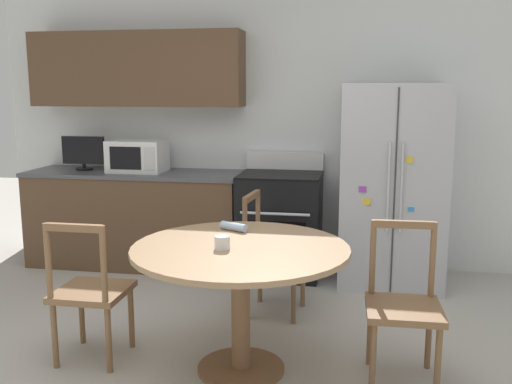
{
  "coord_description": "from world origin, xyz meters",
  "views": [
    {
      "loc": [
        0.85,
        -2.7,
        1.66
      ],
      "look_at": [
        0.16,
        1.15,
        0.95
      ],
      "focal_mm": 40.0,
      "sensor_mm": 36.0,
      "label": 1
    }
  ],
  "objects_px": {
    "microwave": "(138,156)",
    "dining_chair_left": "(90,292)",
    "countertop_tv": "(83,152)",
    "dining_chair_right": "(403,307)",
    "oven_range": "(280,223)",
    "dining_chair_far": "(272,256)",
    "candle_glass": "(222,243)",
    "refrigerator": "(392,185)"
  },
  "relations": [
    {
      "from": "microwave",
      "to": "dining_chair_left",
      "type": "relative_size",
      "value": 0.56
    },
    {
      "from": "countertop_tv",
      "to": "dining_chair_right",
      "type": "distance_m",
      "value": 3.43
    },
    {
      "from": "oven_range",
      "to": "countertop_tv",
      "type": "xyz_separation_m",
      "value": [
        -1.89,
        0.03,
        0.61
      ]
    },
    {
      "from": "dining_chair_far",
      "to": "countertop_tv",
      "type": "bearing_deg",
      "value": -110.45
    },
    {
      "from": "microwave",
      "to": "candle_glass",
      "type": "bearing_deg",
      "value": -56.89
    },
    {
      "from": "refrigerator",
      "to": "dining_chair_left",
      "type": "xyz_separation_m",
      "value": [
        -1.88,
        -1.83,
        -0.42
      ]
    },
    {
      "from": "dining_chair_left",
      "to": "candle_glass",
      "type": "relative_size",
      "value": 10.17
    },
    {
      "from": "microwave",
      "to": "countertop_tv",
      "type": "height_order",
      "value": "countertop_tv"
    },
    {
      "from": "refrigerator",
      "to": "dining_chair_right",
      "type": "relative_size",
      "value": 1.89
    },
    {
      "from": "oven_range",
      "to": "refrigerator",
      "type": "bearing_deg",
      "value": -3.3
    },
    {
      "from": "dining_chair_right",
      "to": "dining_chair_far",
      "type": "relative_size",
      "value": 1.0
    },
    {
      "from": "refrigerator",
      "to": "dining_chair_right",
      "type": "xyz_separation_m",
      "value": [
        -0.01,
        -1.73,
        -0.42
      ]
    },
    {
      "from": "refrigerator",
      "to": "dining_chair_left",
      "type": "bearing_deg",
      "value": -135.74
    },
    {
      "from": "microwave",
      "to": "dining_chair_right",
      "type": "relative_size",
      "value": 0.56
    },
    {
      "from": "dining_chair_right",
      "to": "dining_chair_left",
      "type": "height_order",
      "value": "same"
    },
    {
      "from": "candle_glass",
      "to": "refrigerator",
      "type": "bearing_deg",
      "value": 61.26
    },
    {
      "from": "dining_chair_right",
      "to": "dining_chair_left",
      "type": "relative_size",
      "value": 1.0
    },
    {
      "from": "refrigerator",
      "to": "oven_range",
      "type": "xyz_separation_m",
      "value": [
        -0.96,
        0.06,
        -0.38
      ]
    },
    {
      "from": "microwave",
      "to": "dining_chair_right",
      "type": "xyz_separation_m",
      "value": [
        2.3,
        -1.81,
        -0.61
      ]
    },
    {
      "from": "refrigerator",
      "to": "microwave",
      "type": "distance_m",
      "value": 2.32
    },
    {
      "from": "microwave",
      "to": "dining_chair_right",
      "type": "distance_m",
      "value": 2.99
    },
    {
      "from": "dining_chair_right",
      "to": "candle_glass",
      "type": "bearing_deg",
      "value": 6.96
    },
    {
      "from": "dining_chair_left",
      "to": "candle_glass",
      "type": "height_order",
      "value": "dining_chair_left"
    },
    {
      "from": "candle_glass",
      "to": "dining_chair_left",
      "type": "bearing_deg",
      "value": 176.41
    },
    {
      "from": "refrigerator",
      "to": "microwave",
      "type": "xyz_separation_m",
      "value": [
        -2.31,
        0.08,
        0.19
      ]
    },
    {
      "from": "candle_glass",
      "to": "oven_range",
      "type": "bearing_deg",
      "value": 87.99
    },
    {
      "from": "countertop_tv",
      "to": "candle_glass",
      "type": "bearing_deg",
      "value": -47.23
    },
    {
      "from": "oven_range",
      "to": "dining_chair_far",
      "type": "distance_m",
      "value": 0.93
    },
    {
      "from": "countertop_tv",
      "to": "dining_chair_left",
      "type": "relative_size",
      "value": 0.46
    },
    {
      "from": "oven_range",
      "to": "candle_glass",
      "type": "height_order",
      "value": "oven_range"
    },
    {
      "from": "oven_range",
      "to": "dining_chair_far",
      "type": "relative_size",
      "value": 1.2
    },
    {
      "from": "dining_chair_right",
      "to": "dining_chair_left",
      "type": "bearing_deg",
      "value": 1.51
    },
    {
      "from": "microwave",
      "to": "countertop_tv",
      "type": "xyz_separation_m",
      "value": [
        -0.54,
        0.01,
        0.03
      ]
    },
    {
      "from": "refrigerator",
      "to": "candle_glass",
      "type": "bearing_deg",
      "value": -118.74
    },
    {
      "from": "countertop_tv",
      "to": "oven_range",
      "type": "bearing_deg",
      "value": -0.93
    },
    {
      "from": "refrigerator",
      "to": "candle_glass",
      "type": "distance_m",
      "value": 2.15
    },
    {
      "from": "microwave",
      "to": "candle_glass",
      "type": "height_order",
      "value": "microwave"
    },
    {
      "from": "dining_chair_right",
      "to": "dining_chair_far",
      "type": "height_order",
      "value": "same"
    },
    {
      "from": "oven_range",
      "to": "microwave",
      "type": "distance_m",
      "value": 1.46
    },
    {
      "from": "microwave",
      "to": "candle_glass",
      "type": "distance_m",
      "value": 2.35
    },
    {
      "from": "refrigerator",
      "to": "dining_chair_left",
      "type": "relative_size",
      "value": 1.89
    },
    {
      "from": "microwave",
      "to": "dining_chair_far",
      "type": "xyz_separation_m",
      "value": [
        1.41,
        -0.95,
        -0.61
      ]
    }
  ]
}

